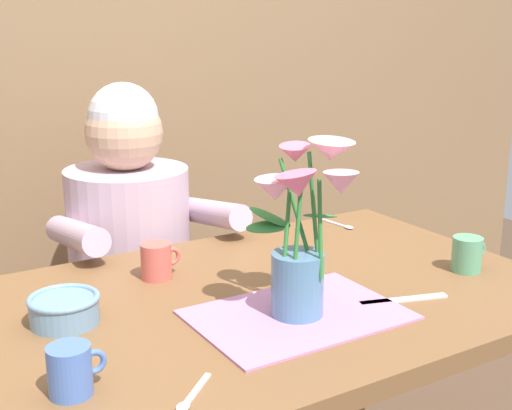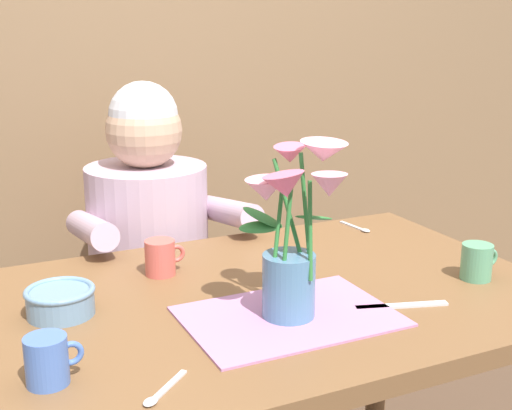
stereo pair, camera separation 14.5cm
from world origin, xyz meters
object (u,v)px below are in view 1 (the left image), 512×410
Objects in this scene: dinner_knife at (404,299)px; ceramic_mug at (71,370)px; ceramic_bowl at (64,308)px; coffee_cup at (467,254)px; seated_person at (132,284)px; flower_vase at (302,234)px; tea_cup at (157,261)px.

ceramic_mug is (-0.69, -0.00, 0.04)m from dinner_knife.
ceramic_bowl is 1.46× the size of coffee_cup.
coffee_cup reaches higher than dinner_knife.
seated_person is at bearing 57.81° from ceramic_bowl.
coffee_cup is (0.53, -0.74, 0.22)m from seated_person.
seated_person is 0.86m from dinner_knife.
flower_vase is 0.28m from dinner_knife.
dinner_knife is at bearing -45.28° from tea_cup.
ceramic_mug is at bearing -176.44° from coffee_cup.
ceramic_bowl is (-0.40, 0.21, -0.14)m from flower_vase.
tea_cup is at bearing 114.55° from flower_vase.
flower_vase is 3.70× the size of ceramic_mug.
coffee_cup reaches higher than ceramic_bowl.
flower_vase is at bearing -87.74° from seated_person.
ceramic_bowl is at bearing 166.95° from coffee_cup.
ceramic_bowl is 0.67m from dinner_knife.
tea_cup is at bearing 151.83° from dinner_knife.
flower_vase is 3.70× the size of tea_cup.
dinner_knife is 2.04× the size of ceramic_mug.
ceramic_bowl is at bearing -124.29° from seated_person.
tea_cup is (-0.38, 0.38, 0.04)m from dinner_knife.
ceramic_mug is (-0.93, -0.06, 0.00)m from coffee_cup.
ceramic_mug is (-0.07, -0.26, 0.01)m from ceramic_bowl.
dinner_knife is at bearing 0.27° from ceramic_mug.
seated_person is 0.67m from ceramic_bowl.
seated_person reaches higher than coffee_cup.
flower_vase is at bearing 6.22° from ceramic_mug.
dinner_knife is 0.69m from ceramic_mug.
seated_person reaches higher than ceramic_mug.
tea_cup and coffee_cup have the same top height.
flower_vase reaches higher than dinner_knife.
seated_person is 0.48m from tea_cup.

